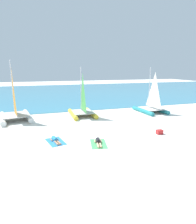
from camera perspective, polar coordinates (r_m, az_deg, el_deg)
ground_plane at (r=23.46m, az=-3.75°, el=-0.24°), size 120.00×120.00×0.00m
ocean_water at (r=43.91m, az=-10.52°, el=5.78°), size 120.00×40.00×0.05m
sailboat_yellow at (r=21.78m, az=-4.68°, el=0.91°), size 2.74×4.24×5.48m
sailboat_teal at (r=24.47m, az=15.54°, el=1.81°), size 2.85×4.30×5.46m
sailboat_white at (r=21.80m, az=-23.52°, el=0.17°), size 3.80×5.21×6.22m
towel_left at (r=14.72m, az=-12.55°, el=-8.63°), size 1.49×2.10×0.01m
sunbather_left at (r=14.74m, az=-12.65°, el=-8.09°), size 0.73×1.56×0.30m
towel_right at (r=14.01m, az=0.15°, el=-9.44°), size 1.45×2.08×0.01m
sunbather_right at (r=14.02m, az=0.12°, el=-8.86°), size 0.70×1.56×0.30m
cooler_box at (r=16.71m, az=17.91°, el=-5.69°), size 0.50×0.36×0.36m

